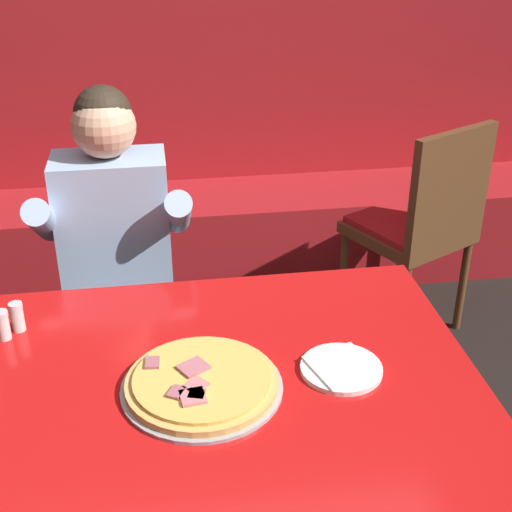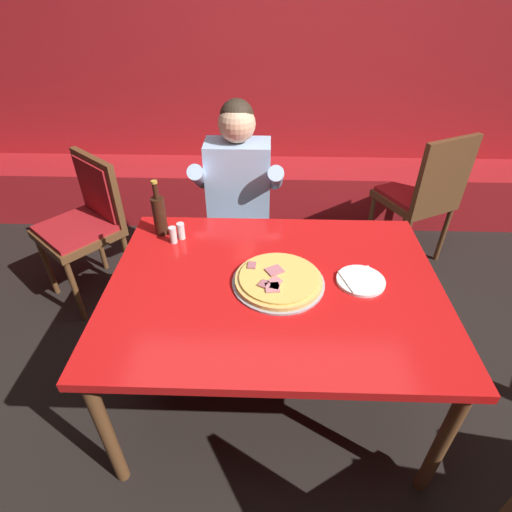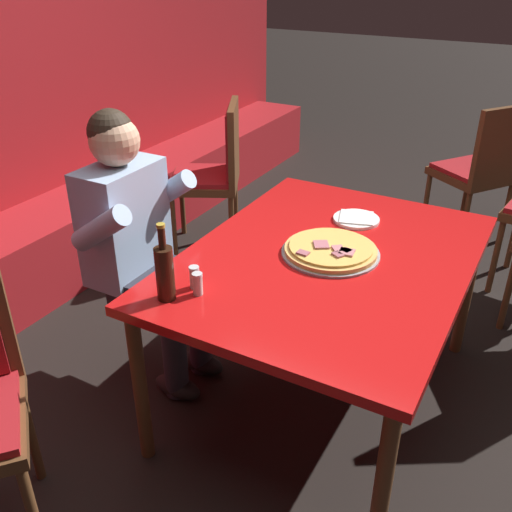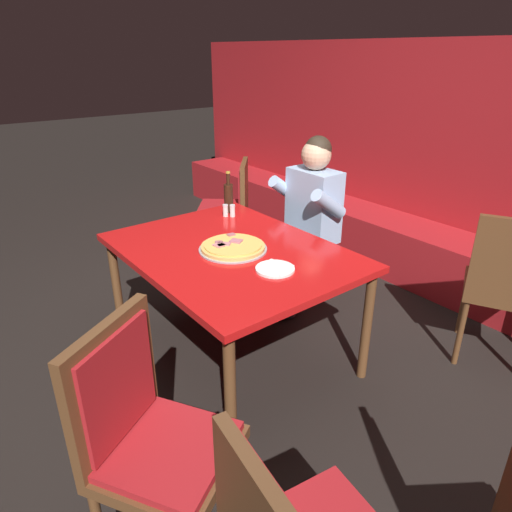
{
  "view_description": "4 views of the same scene",
  "coord_description": "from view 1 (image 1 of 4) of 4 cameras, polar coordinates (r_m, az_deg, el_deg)",
  "views": [
    {
      "loc": [
        -0.06,
        -1.4,
        1.85
      ],
      "look_at": [
        0.2,
        0.32,
        0.93
      ],
      "focal_mm": 50.0,
      "sensor_mm": 36.0,
      "label": 1
    },
    {
      "loc": [
        -0.04,
        -1.32,
        1.86
      ],
      "look_at": [
        -0.09,
        0.18,
        0.76
      ],
      "focal_mm": 28.0,
      "sensor_mm": 36.0,
      "label": 2
    },
    {
      "loc": [
        -1.92,
        -0.72,
        1.84
      ],
      "look_at": [
        -0.15,
        0.26,
        0.74
      ],
      "focal_mm": 40.0,
      "sensor_mm": 36.0,
      "label": 3
    },
    {
      "loc": [
        2.03,
        -1.39,
        1.81
      ],
      "look_at": [
        0.12,
        0.09,
        0.71
      ],
      "focal_mm": 32.0,
      "sensor_mm": 36.0,
      "label": 4
    }
  ],
  "objects": [
    {
      "name": "booth_wall_panel",
      "position": [
        3.69,
        -7.63,
        13.55
      ],
      "size": [
        6.8,
        0.16,
        1.9
      ],
      "primitive_type": "cube",
      "color": "#A3191E",
      "rests_on": "ground_plane"
    },
    {
      "name": "booth_bench",
      "position": [
        3.64,
        -6.76,
        1.26
      ],
      "size": [
        6.46,
        0.48,
        0.46
      ],
      "primitive_type": "cube",
      "color": "#A3191E",
      "rests_on": "ground_plane"
    },
    {
      "name": "main_dining_table",
      "position": [
        1.83,
        -4.81,
        -12.23
      ],
      "size": [
        1.44,
        1.08,
        0.74
      ],
      "color": "brown",
      "rests_on": "ground_plane"
    },
    {
      "name": "pizza",
      "position": [
        1.78,
        -4.4,
        -10.04
      ],
      "size": [
        0.4,
        0.4,
        0.05
      ],
      "color": "#9E9EA3",
      "rests_on": "main_dining_table"
    },
    {
      "name": "plate_white_paper",
      "position": [
        1.85,
        6.84,
        -8.89
      ],
      "size": [
        0.21,
        0.21,
        0.02
      ],
      "color": "white",
      "rests_on": "main_dining_table"
    },
    {
      "name": "shaker_parmesan",
      "position": [
        2.06,
        -19.59,
        -5.33
      ],
      "size": [
        0.04,
        0.04,
        0.09
      ],
      "color": "silver",
      "rests_on": "main_dining_table"
    },
    {
      "name": "shaker_red_pepper_flakes",
      "position": [
        2.08,
        -18.54,
        -4.73
      ],
      "size": [
        0.04,
        0.04,
        0.09
      ],
      "color": "silver",
      "rests_on": "main_dining_table"
    },
    {
      "name": "diner_seated_blue_shirt",
      "position": [
        2.48,
        -11.16,
        -0.16
      ],
      "size": [
        0.53,
        0.53,
        1.27
      ],
      "color": "black",
      "rests_on": "ground_plane"
    },
    {
      "name": "dining_chair_side_aisle",
      "position": [
        3.13,
        13.27,
        3.04
      ],
      "size": [
        0.59,
        0.59,
        0.99
      ],
      "color": "brown",
      "rests_on": "ground_plane"
    }
  ]
}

